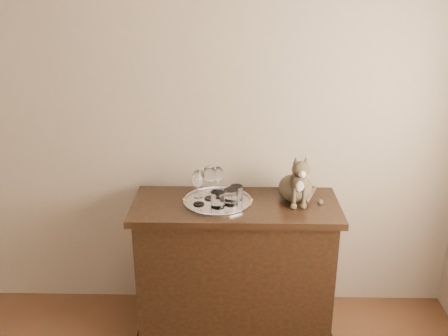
{
  "coord_description": "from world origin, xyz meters",
  "views": [
    {
      "loc": [
        0.59,
        -0.68,
        2.06
      ],
      "look_at": [
        0.53,
        1.95,
        1.07
      ],
      "focal_mm": 40.0,
      "sensor_mm": 36.0,
      "label": 1
    }
  ],
  "objects_px": {
    "wine_glass_a": "(198,183)",
    "tray": "(218,202)",
    "wine_glass_c": "(198,188)",
    "wine_glass_b": "(218,181)",
    "cat": "(296,176)",
    "tumbler_c": "(236,193)",
    "tumbler_b": "(218,199)",
    "wine_glass_d": "(210,182)",
    "tumbler_a": "(231,197)",
    "sideboard": "(235,267)"
  },
  "relations": [
    {
      "from": "tray",
      "to": "tumbler_a",
      "type": "xyz_separation_m",
      "value": [
        0.08,
        -0.04,
        0.05
      ]
    },
    {
      "from": "sideboard",
      "to": "tumbler_b",
      "type": "relative_size",
      "value": 13.07
    },
    {
      "from": "cat",
      "to": "tumbler_a",
      "type": "bearing_deg",
      "value": -170.34
    },
    {
      "from": "wine_glass_a",
      "to": "wine_glass_c",
      "type": "relative_size",
      "value": 0.81
    },
    {
      "from": "tray",
      "to": "wine_glass_c",
      "type": "relative_size",
      "value": 1.94
    },
    {
      "from": "sideboard",
      "to": "wine_glass_a",
      "type": "height_order",
      "value": "wine_glass_a"
    },
    {
      "from": "wine_glass_a",
      "to": "tumbler_a",
      "type": "distance_m",
      "value": 0.23
    },
    {
      "from": "wine_glass_b",
      "to": "tumbler_c",
      "type": "distance_m",
      "value": 0.14
    },
    {
      "from": "sideboard",
      "to": "wine_glass_d",
      "type": "bearing_deg",
      "value": 162.25
    },
    {
      "from": "wine_glass_c",
      "to": "wine_glass_d",
      "type": "relative_size",
      "value": 0.99
    },
    {
      "from": "sideboard",
      "to": "cat",
      "type": "distance_m",
      "value": 0.68
    },
    {
      "from": "tumbler_a",
      "to": "cat",
      "type": "relative_size",
      "value": 0.31
    },
    {
      "from": "sideboard",
      "to": "wine_glass_c",
      "type": "height_order",
      "value": "wine_glass_c"
    },
    {
      "from": "wine_glass_c",
      "to": "wine_glass_b",
      "type": "bearing_deg",
      "value": 52.3
    },
    {
      "from": "wine_glass_a",
      "to": "tray",
      "type": "bearing_deg",
      "value": -29.94
    },
    {
      "from": "wine_glass_d",
      "to": "cat",
      "type": "distance_m",
      "value": 0.5
    },
    {
      "from": "wine_glass_b",
      "to": "wine_glass_a",
      "type": "bearing_deg",
      "value": -168.35
    },
    {
      "from": "wine_glass_a",
      "to": "wine_glass_d",
      "type": "bearing_deg",
      "value": -23.74
    },
    {
      "from": "tray",
      "to": "cat",
      "type": "height_order",
      "value": "cat"
    },
    {
      "from": "tumbler_c",
      "to": "tumbler_a",
      "type": "bearing_deg",
      "value": -113.17
    },
    {
      "from": "tumbler_b",
      "to": "cat",
      "type": "distance_m",
      "value": 0.48
    },
    {
      "from": "tumbler_a",
      "to": "wine_glass_c",
      "type": "bearing_deg",
      "value": -179.43
    },
    {
      "from": "tumbler_a",
      "to": "cat",
      "type": "bearing_deg",
      "value": 13.81
    },
    {
      "from": "tumbler_a",
      "to": "tumbler_c",
      "type": "relative_size",
      "value": 1.11
    },
    {
      "from": "tumbler_b",
      "to": "tumbler_c",
      "type": "distance_m",
      "value": 0.15
    },
    {
      "from": "sideboard",
      "to": "tray",
      "type": "distance_m",
      "value": 0.44
    },
    {
      "from": "tray",
      "to": "tumbler_b",
      "type": "distance_m",
      "value": 0.09
    },
    {
      "from": "tumbler_b",
      "to": "cat",
      "type": "bearing_deg",
      "value": 15.6
    },
    {
      "from": "cat",
      "to": "wine_glass_a",
      "type": "bearing_deg",
      "value": 173.98
    },
    {
      "from": "wine_glass_a",
      "to": "tumbler_a",
      "type": "height_order",
      "value": "wine_glass_a"
    },
    {
      "from": "wine_glass_b",
      "to": "cat",
      "type": "distance_m",
      "value": 0.46
    },
    {
      "from": "tray",
      "to": "wine_glass_d",
      "type": "height_order",
      "value": "wine_glass_d"
    },
    {
      "from": "tumbler_c",
      "to": "tumbler_b",
      "type": "bearing_deg",
      "value": -135.07
    },
    {
      "from": "wine_glass_c",
      "to": "wine_glass_d",
      "type": "xyz_separation_m",
      "value": [
        0.06,
        0.08,
        0.0
      ]
    },
    {
      "from": "tumbler_a",
      "to": "cat",
      "type": "distance_m",
      "value": 0.4
    },
    {
      "from": "tray",
      "to": "tumbler_c",
      "type": "distance_m",
      "value": 0.12
    },
    {
      "from": "tumbler_a",
      "to": "wine_glass_b",
      "type": "bearing_deg",
      "value": 120.48
    },
    {
      "from": "wine_glass_c",
      "to": "tumbler_c",
      "type": "relative_size",
      "value": 2.45
    },
    {
      "from": "sideboard",
      "to": "cat",
      "type": "xyz_separation_m",
      "value": [
        0.35,
        0.06,
        0.58
      ]
    },
    {
      "from": "tray",
      "to": "cat",
      "type": "relative_size",
      "value": 1.32
    },
    {
      "from": "tumbler_c",
      "to": "tray",
      "type": "bearing_deg",
      "value": -165.24
    },
    {
      "from": "tray",
      "to": "tumbler_a",
      "type": "bearing_deg",
      "value": -29.16
    },
    {
      "from": "wine_glass_c",
      "to": "wine_glass_a",
      "type": "bearing_deg",
      "value": 95.13
    },
    {
      "from": "tumbler_b",
      "to": "wine_glass_c",
      "type": "bearing_deg",
      "value": 163.97
    },
    {
      "from": "tray",
      "to": "wine_glass_b",
      "type": "xyz_separation_m",
      "value": [
        -0.0,
        0.09,
        0.09
      ]
    },
    {
      "from": "wine_glass_a",
      "to": "cat",
      "type": "height_order",
      "value": "cat"
    },
    {
      "from": "sideboard",
      "to": "tumbler_b",
      "type": "height_order",
      "value": "tumbler_b"
    },
    {
      "from": "tray",
      "to": "tumbler_b",
      "type": "relative_size",
      "value": 4.36
    },
    {
      "from": "tumbler_b",
      "to": "wine_glass_d",
      "type": "bearing_deg",
      "value": 113.68
    },
    {
      "from": "wine_glass_a",
      "to": "wine_glass_b",
      "type": "distance_m",
      "value": 0.12
    }
  ]
}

